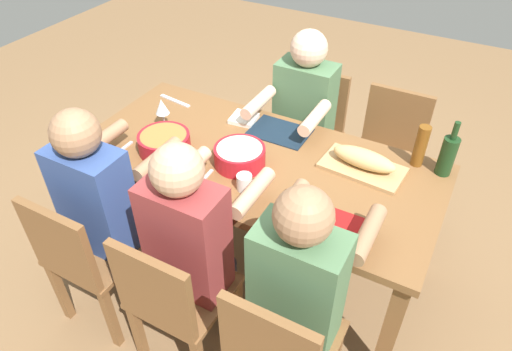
{
  "coord_description": "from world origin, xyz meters",
  "views": [
    {
      "loc": [
        -0.89,
        1.64,
        2.15
      ],
      "look_at": [
        0.0,
        0.0,
        0.63
      ],
      "focal_mm": 32.29,
      "sensor_mm": 36.0,
      "label": 1
    }
  ],
  "objects_px": {
    "serving_bowl_pasta": "(240,155)",
    "wine_bottle": "(448,155)",
    "diner_far_center": "(193,237)",
    "diner_near_center": "(301,114)",
    "diner_far_left": "(301,283)",
    "chair_far_right": "(85,256)",
    "dining_table": "(256,172)",
    "chair_near_left": "(387,151)",
    "beer_bottle": "(421,146)",
    "chair_near_center": "(311,129)",
    "cutting_board": "(362,168)",
    "cup_far_center": "(244,182)",
    "serving_bowl_fruit": "(164,142)",
    "napkin_stack": "(244,118)",
    "diner_far_right": "(103,199)",
    "bread_loaf": "(364,159)",
    "chair_far_left": "(279,351)",
    "wine_glass": "(162,108)",
    "chair_far_center": "(173,299)"
  },
  "relations": [
    {
      "from": "chair_far_right",
      "to": "beer_bottle",
      "type": "height_order",
      "value": "beer_bottle"
    },
    {
      "from": "diner_far_left",
      "to": "napkin_stack",
      "type": "xyz_separation_m",
      "value": [
        0.74,
        -0.86,
        0.05
      ]
    },
    {
      "from": "cup_far_center",
      "to": "napkin_stack",
      "type": "relative_size",
      "value": 0.56
    },
    {
      "from": "serving_bowl_fruit",
      "to": "napkin_stack",
      "type": "distance_m",
      "value": 0.5
    },
    {
      "from": "chair_far_left",
      "to": "diner_far_left",
      "type": "relative_size",
      "value": 0.71
    },
    {
      "from": "cup_far_center",
      "to": "napkin_stack",
      "type": "bearing_deg",
      "value": -60.08
    },
    {
      "from": "chair_far_center",
      "to": "diner_far_left",
      "type": "bearing_deg",
      "value": -160.2
    },
    {
      "from": "wine_glass",
      "to": "cup_far_center",
      "type": "height_order",
      "value": "wine_glass"
    },
    {
      "from": "chair_near_center",
      "to": "wine_glass",
      "type": "relative_size",
      "value": 5.12
    },
    {
      "from": "diner_far_left",
      "to": "chair_near_center",
      "type": "height_order",
      "value": "diner_far_left"
    },
    {
      "from": "chair_near_center",
      "to": "diner_far_right",
      "type": "relative_size",
      "value": 0.71
    },
    {
      "from": "dining_table",
      "to": "napkin_stack",
      "type": "distance_m",
      "value": 0.38
    },
    {
      "from": "chair_near_left",
      "to": "chair_near_center",
      "type": "bearing_deg",
      "value": 0.0
    },
    {
      "from": "dining_table",
      "to": "wine_bottle",
      "type": "xyz_separation_m",
      "value": [
        -0.85,
        -0.33,
        0.19
      ]
    },
    {
      "from": "diner_near_center",
      "to": "beer_bottle",
      "type": "bearing_deg",
      "value": 162.44
    },
    {
      "from": "diner_far_left",
      "to": "chair_far_right",
      "type": "xyz_separation_m",
      "value": [
        1.02,
        0.18,
        -0.21
      ]
    },
    {
      "from": "dining_table",
      "to": "cutting_board",
      "type": "distance_m",
      "value": 0.54
    },
    {
      "from": "diner_near_center",
      "to": "napkin_stack",
      "type": "distance_m",
      "value": 0.37
    },
    {
      "from": "cutting_board",
      "to": "cup_far_center",
      "type": "bearing_deg",
      "value": 42.68
    },
    {
      "from": "wine_glass",
      "to": "napkin_stack",
      "type": "bearing_deg",
      "value": -144.33
    },
    {
      "from": "serving_bowl_fruit",
      "to": "bread_loaf",
      "type": "distance_m",
      "value": 1.01
    },
    {
      "from": "serving_bowl_pasta",
      "to": "chair_near_left",
      "type": "bearing_deg",
      "value": -123.91
    },
    {
      "from": "diner_far_center",
      "to": "diner_near_center",
      "type": "distance_m",
      "value": 1.14
    },
    {
      "from": "napkin_stack",
      "to": "diner_far_left",
      "type": "bearing_deg",
      "value": 130.91
    },
    {
      "from": "wine_bottle",
      "to": "chair_near_left",
      "type": "bearing_deg",
      "value": -50.79
    },
    {
      "from": "chair_far_right",
      "to": "diner_far_left",
      "type": "bearing_deg",
      "value": -169.79
    },
    {
      "from": "chair_near_center",
      "to": "bread_loaf",
      "type": "relative_size",
      "value": 2.66
    },
    {
      "from": "chair_near_left",
      "to": "serving_bowl_fruit",
      "type": "xyz_separation_m",
      "value": [
        0.96,
        0.92,
        0.31
      ]
    },
    {
      "from": "dining_table",
      "to": "serving_bowl_fruit",
      "type": "xyz_separation_m",
      "value": [
        0.45,
        0.16,
        0.14
      ]
    },
    {
      "from": "chair_near_left",
      "to": "diner_far_center",
      "type": "distance_m",
      "value": 1.44
    },
    {
      "from": "chair_near_left",
      "to": "diner_far_center",
      "type": "bearing_deg",
      "value": 69.0
    },
    {
      "from": "chair_far_left",
      "to": "wine_glass",
      "type": "height_order",
      "value": "wine_glass"
    },
    {
      "from": "dining_table",
      "to": "serving_bowl_pasta",
      "type": "bearing_deg",
      "value": 56.99
    },
    {
      "from": "serving_bowl_fruit",
      "to": "serving_bowl_pasta",
      "type": "relative_size",
      "value": 1.04
    },
    {
      "from": "dining_table",
      "to": "cup_far_center",
      "type": "height_order",
      "value": "cup_far_center"
    },
    {
      "from": "serving_bowl_fruit",
      "to": "wine_glass",
      "type": "bearing_deg",
      "value": -51.61
    },
    {
      "from": "serving_bowl_fruit",
      "to": "bread_loaf",
      "type": "height_order",
      "value": "bread_loaf"
    },
    {
      "from": "diner_far_left",
      "to": "diner_far_center",
      "type": "height_order",
      "value": "same"
    },
    {
      "from": "diner_far_left",
      "to": "chair_near_center",
      "type": "bearing_deg",
      "value": -69.0
    },
    {
      "from": "napkin_stack",
      "to": "wine_bottle",
      "type": "bearing_deg",
      "value": -177.57
    },
    {
      "from": "serving_bowl_pasta",
      "to": "wine_bottle",
      "type": "bearing_deg",
      "value": -155.63
    },
    {
      "from": "chair_near_center",
      "to": "serving_bowl_pasta",
      "type": "xyz_separation_m",
      "value": [
        0.05,
        0.83,
        0.31
      ]
    },
    {
      "from": "chair_near_left",
      "to": "bread_loaf",
      "type": "bearing_deg",
      "value": 89.29
    },
    {
      "from": "chair_near_left",
      "to": "chair_far_right",
      "type": "bearing_deg",
      "value": 55.99
    },
    {
      "from": "dining_table",
      "to": "chair_near_left",
      "type": "bearing_deg",
      "value": -124.01
    },
    {
      "from": "diner_far_left",
      "to": "wine_glass",
      "type": "relative_size",
      "value": 7.23
    },
    {
      "from": "dining_table",
      "to": "serving_bowl_pasta",
      "type": "relative_size",
      "value": 7.25
    },
    {
      "from": "chair_far_right",
      "to": "beer_bottle",
      "type": "bearing_deg",
      "value": -138.36
    },
    {
      "from": "diner_far_right",
      "to": "bread_loaf",
      "type": "distance_m",
      "value": 1.26
    },
    {
      "from": "diner_far_left",
      "to": "chair_near_center",
      "type": "xyz_separation_m",
      "value": [
        0.51,
        -1.33,
        -0.21
      ]
    }
  ]
}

